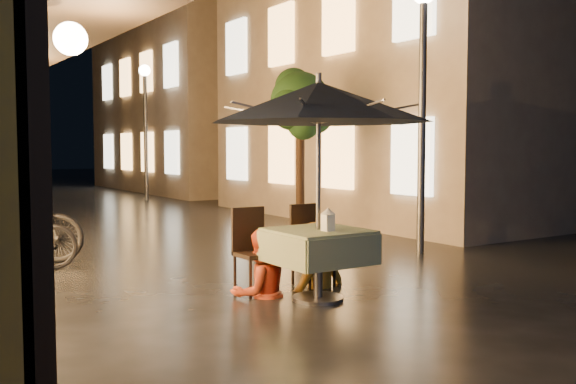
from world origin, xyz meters
TOP-DOWN VIEW (x-y plane):
  - ground at (0.00, 0.00)m, footprint 90.00×90.00m
  - east_building_near at (7.49, 6.50)m, footprint 7.30×9.30m
  - east_building_far at (7.49, 18.00)m, footprint 7.30×10.30m
  - street_tree at (2.41, 4.51)m, footprint 1.43×1.20m
  - streetlamp_near at (3.00, 2.00)m, footprint 0.36×0.36m
  - streetlamp_far at (3.00, 14.00)m, footprint 0.36×0.36m
  - cafe_table at (-0.20, 0.33)m, footprint 0.99×0.99m
  - patio_umbrella at (-0.20, 0.33)m, footprint 2.42×2.42m
  - cafe_chair_left at (-0.60, 1.06)m, footprint 0.42×0.42m
  - cafe_chair_right at (0.20, 1.06)m, footprint 0.42×0.42m
  - table_lantern at (-0.20, 0.15)m, footprint 0.16×0.16m
  - person_orange at (-0.61, 0.87)m, footprint 0.72×0.57m
  - person_yellow at (0.18, 0.90)m, footprint 1.04×0.69m
  - bicycle_0 at (-2.79, 3.81)m, footprint 1.92×0.95m
  - bicycle_1 at (-2.55, 4.40)m, footprint 1.92×1.16m

SIDE VIEW (x-z plane):
  - ground at x=0.00m, z-range 0.00..0.00m
  - bicycle_0 at x=-2.79m, z-range 0.00..0.96m
  - cafe_chair_left at x=-0.60m, z-range 0.05..1.03m
  - cafe_chair_right at x=0.20m, z-range 0.05..1.03m
  - bicycle_1 at x=-2.55m, z-range 0.00..1.11m
  - cafe_table at x=-0.20m, z-range 0.20..0.98m
  - person_orange at x=-0.61m, z-range 0.00..1.46m
  - person_yellow at x=0.18m, z-range 0.00..1.51m
  - table_lantern at x=-0.20m, z-range 0.79..1.04m
  - patio_umbrella at x=-0.20m, z-range 0.92..3.38m
  - street_tree at x=2.41m, z-range 0.85..4.00m
  - streetlamp_near at x=3.00m, z-range 0.80..5.03m
  - streetlamp_far at x=3.00m, z-range 0.80..5.03m
  - east_building_near at x=7.49m, z-range 0.01..6.81m
  - east_building_far at x=7.49m, z-range 0.01..7.31m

